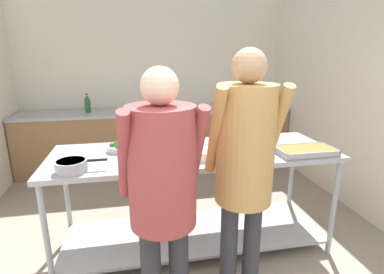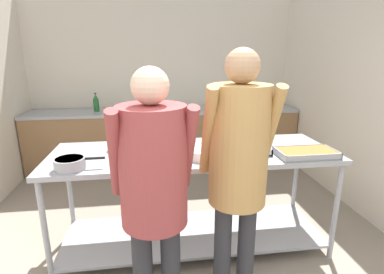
{
  "view_description": "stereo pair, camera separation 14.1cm",
  "coord_description": "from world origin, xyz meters",
  "px_view_note": "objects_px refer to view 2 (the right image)",
  "views": [
    {
      "loc": [
        -0.36,
        -0.59,
        1.76
      ],
      "look_at": [
        0.14,
        1.93,
        1.03
      ],
      "focal_mm": 28.0,
      "sensor_mm": 36.0,
      "label": 1
    },
    {
      "loc": [
        -0.22,
        -0.62,
        1.76
      ],
      "look_at": [
        0.14,
        1.93,
        1.03
      ],
      "focal_mm": 28.0,
      "sensor_mm": 36.0,
      "label": 2
    }
  ],
  "objects_px": {
    "serving_tray_vegetables": "(157,156)",
    "serving_tray_roast": "(306,153)",
    "sauce_pan": "(70,163)",
    "broccoli_bowl": "(118,147)",
    "guest_serving_right": "(238,160)",
    "plate_stack": "(203,153)",
    "guest_serving_left": "(154,181)",
    "serving_tray_greens": "(243,149)",
    "water_bottle": "(96,103)"
  },
  "relations": [
    {
      "from": "serving_tray_vegetables",
      "to": "serving_tray_roast",
      "type": "xyz_separation_m",
      "value": [
        1.23,
        -0.1,
        -0.0
      ]
    },
    {
      "from": "sauce_pan",
      "to": "serving_tray_vegetables",
      "type": "xyz_separation_m",
      "value": [
        0.63,
        0.12,
        -0.02
      ]
    },
    {
      "from": "broccoli_bowl",
      "to": "guest_serving_right",
      "type": "xyz_separation_m",
      "value": [
        0.83,
        -0.84,
        0.14
      ]
    },
    {
      "from": "plate_stack",
      "to": "guest_serving_left",
      "type": "distance_m",
      "value": 0.77
    },
    {
      "from": "plate_stack",
      "to": "serving_tray_greens",
      "type": "height_order",
      "value": "plate_stack"
    },
    {
      "from": "serving_tray_greens",
      "to": "guest_serving_left",
      "type": "distance_m",
      "value": 1.09
    },
    {
      "from": "sauce_pan",
      "to": "guest_serving_right",
      "type": "distance_m",
      "value": 1.23
    },
    {
      "from": "plate_stack",
      "to": "water_bottle",
      "type": "bearing_deg",
      "value": 117.49
    },
    {
      "from": "plate_stack",
      "to": "serving_tray_vegetables",
      "type": "bearing_deg",
      "value": 178.01
    },
    {
      "from": "guest_serving_right",
      "to": "water_bottle",
      "type": "xyz_separation_m",
      "value": [
        -1.34,
        2.88,
        -0.08
      ]
    },
    {
      "from": "serving_tray_greens",
      "to": "broccoli_bowl",
      "type": "bearing_deg",
      "value": 170.42
    },
    {
      "from": "serving_tray_greens",
      "to": "guest_serving_left",
      "type": "height_order",
      "value": "guest_serving_left"
    },
    {
      "from": "serving_tray_greens",
      "to": "plate_stack",
      "type": "bearing_deg",
      "value": -164.37
    },
    {
      "from": "broccoli_bowl",
      "to": "guest_serving_right",
      "type": "height_order",
      "value": "guest_serving_right"
    },
    {
      "from": "serving_tray_roast",
      "to": "guest_serving_right",
      "type": "bearing_deg",
      "value": -146.96
    },
    {
      "from": "serving_tray_vegetables",
      "to": "plate_stack",
      "type": "distance_m",
      "value": 0.37
    },
    {
      "from": "serving_tray_roast",
      "to": "water_bottle",
      "type": "distance_m",
      "value": 3.17
    },
    {
      "from": "serving_tray_roast",
      "to": "guest_serving_right",
      "type": "relative_size",
      "value": 0.27
    },
    {
      "from": "plate_stack",
      "to": "water_bottle",
      "type": "relative_size",
      "value": 0.98
    },
    {
      "from": "serving_tray_greens",
      "to": "guest_serving_right",
      "type": "distance_m",
      "value": 0.72
    },
    {
      "from": "serving_tray_greens",
      "to": "water_bottle",
      "type": "height_order",
      "value": "water_bottle"
    },
    {
      "from": "serving_tray_vegetables",
      "to": "guest_serving_left",
      "type": "relative_size",
      "value": 0.24
    },
    {
      "from": "serving_tray_vegetables",
      "to": "serving_tray_greens",
      "type": "distance_m",
      "value": 0.75
    },
    {
      "from": "serving_tray_greens",
      "to": "serving_tray_vegetables",
      "type": "bearing_deg",
      "value": -173.0
    },
    {
      "from": "serving_tray_vegetables",
      "to": "plate_stack",
      "type": "height_order",
      "value": "plate_stack"
    },
    {
      "from": "plate_stack",
      "to": "guest_serving_left",
      "type": "bearing_deg",
      "value": -122.11
    },
    {
      "from": "guest_serving_right",
      "to": "serving_tray_roast",
      "type": "bearing_deg",
      "value": 33.04
    },
    {
      "from": "serving_tray_roast",
      "to": "plate_stack",
      "type": "bearing_deg",
      "value": 174.24
    },
    {
      "from": "serving_tray_roast",
      "to": "guest_serving_left",
      "type": "distance_m",
      "value": 1.38
    },
    {
      "from": "guest_serving_left",
      "to": "serving_tray_greens",
      "type": "bearing_deg",
      "value": 43.91
    },
    {
      "from": "broccoli_bowl",
      "to": "guest_serving_right",
      "type": "distance_m",
      "value": 1.19
    },
    {
      "from": "serving_tray_greens",
      "to": "serving_tray_roast",
      "type": "distance_m",
      "value": 0.52
    },
    {
      "from": "plate_stack",
      "to": "guest_serving_right",
      "type": "xyz_separation_m",
      "value": [
        0.13,
        -0.56,
        0.14
      ]
    },
    {
      "from": "sauce_pan",
      "to": "broccoli_bowl",
      "type": "relative_size",
      "value": 2.03
    },
    {
      "from": "broccoli_bowl",
      "to": "water_bottle",
      "type": "height_order",
      "value": "water_bottle"
    },
    {
      "from": "serving_tray_greens",
      "to": "water_bottle",
      "type": "xyz_separation_m",
      "value": [
        -1.58,
        2.22,
        0.07
      ]
    },
    {
      "from": "serving_tray_greens",
      "to": "serving_tray_roast",
      "type": "relative_size",
      "value": 0.85
    },
    {
      "from": "guest_serving_right",
      "to": "water_bottle",
      "type": "bearing_deg",
      "value": 114.91
    },
    {
      "from": "guest_serving_left",
      "to": "guest_serving_right",
      "type": "height_order",
      "value": "guest_serving_right"
    },
    {
      "from": "guest_serving_right",
      "to": "plate_stack",
      "type": "bearing_deg",
      "value": 102.98
    },
    {
      "from": "plate_stack",
      "to": "guest_serving_left",
      "type": "relative_size",
      "value": 0.16
    },
    {
      "from": "sauce_pan",
      "to": "serving_tray_roast",
      "type": "xyz_separation_m",
      "value": [
        1.86,
        0.03,
        -0.02
      ]
    },
    {
      "from": "serving_tray_roast",
      "to": "water_bottle",
      "type": "xyz_separation_m",
      "value": [
        -2.06,
        2.41,
        0.07
      ]
    },
    {
      "from": "water_bottle",
      "to": "guest_serving_left",
      "type": "bearing_deg",
      "value": -74.85
    },
    {
      "from": "serving_tray_vegetables",
      "to": "water_bottle",
      "type": "distance_m",
      "value": 2.46
    },
    {
      "from": "serving_tray_vegetables",
      "to": "guest_serving_left",
      "type": "distance_m",
      "value": 0.66
    },
    {
      "from": "serving_tray_vegetables",
      "to": "water_bottle",
      "type": "relative_size",
      "value": 1.47
    },
    {
      "from": "serving_tray_vegetables",
      "to": "plate_stack",
      "type": "xyz_separation_m",
      "value": [
        0.37,
        -0.01,
        0.01
      ]
    },
    {
      "from": "plate_stack",
      "to": "serving_tray_greens",
      "type": "xyz_separation_m",
      "value": [
        0.37,
        0.1,
        -0.01
      ]
    },
    {
      "from": "broccoli_bowl",
      "to": "serving_tray_greens",
      "type": "relative_size",
      "value": 0.44
    }
  ]
}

